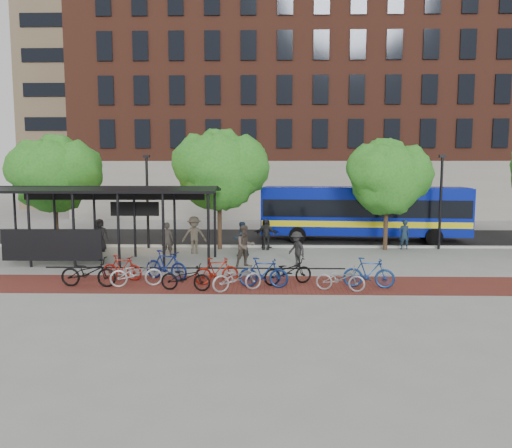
{
  "coord_description": "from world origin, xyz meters",
  "views": [
    {
      "loc": [
        -0.39,
        -23.62,
        4.43
      ],
      "look_at": [
        -0.97,
        1.45,
        1.6
      ],
      "focal_mm": 35.0,
      "sensor_mm": 36.0,
      "label": 1
    }
  ],
  "objects_px": {
    "tree_a": "(56,171)",
    "bike_4": "(186,277)",
    "bike_11": "(369,273)",
    "pedestrian_5": "(266,233)",
    "bike_8": "(288,271)",
    "pedestrian_1": "(167,239)",
    "tree_b": "(221,167)",
    "pedestrian_7": "(404,235)",
    "pedestrian_4": "(266,234)",
    "bus": "(363,210)",
    "bike_3": "(166,265)",
    "bike_10": "(340,278)",
    "pedestrian_8": "(245,246)",
    "pedestrian_2": "(241,239)",
    "bike_1": "(122,268)",
    "bike_7": "(264,273)",
    "bike_5": "(217,271)",
    "bike_2": "(136,273)",
    "lamp_post_right": "(441,199)",
    "tree_c": "(389,175)",
    "pedestrian_0": "(100,235)",
    "bike_6": "(237,278)",
    "bike_0": "(88,272)",
    "pedestrian_9": "(297,249)",
    "bus_shelter": "(102,199)",
    "lamp_post_left": "(147,199)",
    "pedestrian_3": "(194,235)"
  },
  "relations": [
    {
      "from": "bike_6",
      "to": "bike_3",
      "type": "bearing_deg",
      "value": 35.65
    },
    {
      "from": "tree_b",
      "to": "bike_8",
      "type": "relative_size",
      "value": 3.31
    },
    {
      "from": "pedestrian_4",
      "to": "bus",
      "type": "bearing_deg",
      "value": 47.72
    },
    {
      "from": "tree_c",
      "to": "bike_2",
      "type": "relative_size",
      "value": 3.06
    },
    {
      "from": "tree_c",
      "to": "bike_10",
      "type": "xyz_separation_m",
      "value": [
        -3.84,
        -9.25,
        -3.59
      ]
    },
    {
      "from": "bus_shelter",
      "to": "pedestrian_2",
      "type": "height_order",
      "value": "bus_shelter"
    },
    {
      "from": "bike_0",
      "to": "bike_2",
      "type": "distance_m",
      "value": 1.77
    },
    {
      "from": "tree_b",
      "to": "pedestrian_7",
      "type": "relative_size",
      "value": 3.97
    },
    {
      "from": "pedestrian_2",
      "to": "pedestrian_8",
      "type": "relative_size",
      "value": 0.92
    },
    {
      "from": "lamp_post_right",
      "to": "bike_8",
      "type": "xyz_separation_m",
      "value": [
        -8.61,
        -8.54,
        -2.23
      ]
    },
    {
      "from": "pedestrian_8",
      "to": "pedestrian_5",
      "type": "bearing_deg",
      "value": 54.72
    },
    {
      "from": "tree_c",
      "to": "pedestrian_8",
      "type": "xyz_separation_m",
      "value": [
        -7.48,
        -4.85,
        -3.12
      ]
    },
    {
      "from": "bike_2",
      "to": "bike_4",
      "type": "distance_m",
      "value": 2.05
    },
    {
      "from": "bike_7",
      "to": "bike_4",
      "type": "bearing_deg",
      "value": 107.68
    },
    {
      "from": "tree_a",
      "to": "pedestrian_2",
      "type": "relative_size",
      "value": 3.57
    },
    {
      "from": "tree_c",
      "to": "bike_10",
      "type": "height_order",
      "value": "tree_c"
    },
    {
      "from": "tree_b",
      "to": "bike_1",
      "type": "height_order",
      "value": "tree_b"
    },
    {
      "from": "bike_5",
      "to": "pedestrian_3",
      "type": "xyz_separation_m",
      "value": [
        -1.84,
        6.72,
        0.45
      ]
    },
    {
      "from": "bike_6",
      "to": "bike_0",
      "type": "bearing_deg",
      "value": 61.0
    },
    {
      "from": "bike_6",
      "to": "pedestrian_2",
      "type": "bearing_deg",
      "value": -21.89
    },
    {
      "from": "bike_1",
      "to": "pedestrian_9",
      "type": "height_order",
      "value": "pedestrian_9"
    },
    {
      "from": "bike_5",
      "to": "pedestrian_4",
      "type": "xyz_separation_m",
      "value": [
        1.85,
        8.12,
        0.32
      ]
    },
    {
      "from": "tree_c",
      "to": "bike_11",
      "type": "xyz_separation_m",
      "value": [
        -2.72,
        -8.75,
        -3.49
      ]
    },
    {
      "from": "bike_2",
      "to": "pedestrian_4",
      "type": "relative_size",
      "value": 1.15
    },
    {
      "from": "pedestrian_4",
      "to": "lamp_post_right",
      "type": "bearing_deg",
      "value": 20.69
    },
    {
      "from": "tree_b",
      "to": "pedestrian_5",
      "type": "distance_m",
      "value": 4.41
    },
    {
      "from": "bike_0",
      "to": "bike_7",
      "type": "distance_m",
      "value": 6.54
    },
    {
      "from": "bus_shelter",
      "to": "pedestrian_5",
      "type": "xyz_separation_m",
      "value": [
        7.67,
        4.28,
        -2.19
      ]
    },
    {
      "from": "lamp_post_right",
      "to": "pedestrian_5",
      "type": "distance_m",
      "value": 9.67
    },
    {
      "from": "bike_3",
      "to": "bike_10",
      "type": "height_order",
      "value": "bike_3"
    },
    {
      "from": "pedestrian_4",
      "to": "pedestrian_8",
      "type": "bearing_deg",
      "value": -82.84
    },
    {
      "from": "tree_b",
      "to": "bike_3",
      "type": "bearing_deg",
      "value": -101.16
    },
    {
      "from": "tree_b",
      "to": "tree_c",
      "type": "height_order",
      "value": "tree_b"
    },
    {
      "from": "bus_shelter",
      "to": "lamp_post_left",
      "type": "height_order",
      "value": "lamp_post_left"
    },
    {
      "from": "bike_4",
      "to": "pedestrian_8",
      "type": "height_order",
      "value": "pedestrian_8"
    },
    {
      "from": "bike_2",
      "to": "pedestrian_9",
      "type": "height_order",
      "value": "pedestrian_9"
    },
    {
      "from": "bike_4",
      "to": "lamp_post_right",
      "type": "bearing_deg",
      "value": -44.61
    },
    {
      "from": "bike_11",
      "to": "pedestrian_5",
      "type": "height_order",
      "value": "pedestrian_5"
    },
    {
      "from": "pedestrian_0",
      "to": "bike_2",
      "type": "bearing_deg",
      "value": -90.29
    },
    {
      "from": "tree_a",
      "to": "bike_4",
      "type": "bearing_deg",
      "value": -47.43
    },
    {
      "from": "pedestrian_1",
      "to": "bike_5",
      "type": "bearing_deg",
      "value": 115.79
    },
    {
      "from": "bike_0",
      "to": "bike_3",
      "type": "xyz_separation_m",
      "value": [
        2.67,
        1.21,
        0.04
      ]
    },
    {
      "from": "pedestrian_2",
      "to": "pedestrian_4",
      "type": "bearing_deg",
      "value": -148.14
    },
    {
      "from": "bike_8",
      "to": "pedestrian_1",
      "type": "bearing_deg",
      "value": 22.34
    },
    {
      "from": "pedestrian_3",
      "to": "bike_2",
      "type": "bearing_deg",
      "value": -105.49
    },
    {
      "from": "bus",
      "to": "pedestrian_2",
      "type": "height_order",
      "value": "bus"
    },
    {
      "from": "bus",
      "to": "bike_10",
      "type": "xyz_separation_m",
      "value": [
        -3.13,
        -12.4,
        -1.42
      ]
    },
    {
      "from": "tree_b",
      "to": "lamp_post_right",
      "type": "distance_m",
      "value": 12.03
    },
    {
      "from": "bike_1",
      "to": "bike_7",
      "type": "relative_size",
      "value": 0.89
    },
    {
      "from": "lamp_post_right",
      "to": "bike_7",
      "type": "bearing_deg",
      "value": -136.55
    }
  ]
}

